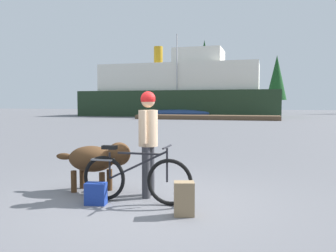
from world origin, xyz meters
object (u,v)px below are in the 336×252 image
object	(u,v)px
person_cyclist	(148,133)
sailboat_moored	(177,113)
handbag_pannier	(96,194)
ferry_boat	(181,91)
bicycle	(135,178)
backpack	(184,199)
dog	(97,159)

from	to	relation	value
person_cyclist	sailboat_moored	xyz separation A→B (m)	(-7.67, 32.54, -0.57)
person_cyclist	handbag_pannier	world-z (taller)	person_cyclist
person_cyclist	ferry_boat	world-z (taller)	ferry_boat
bicycle	sailboat_moored	xyz separation A→B (m)	(-7.60, 32.96, 0.10)
handbag_pannier	sailboat_moored	bearing A→B (deg)	101.98
backpack	handbag_pannier	distance (m)	1.44
person_cyclist	dog	world-z (taller)	person_cyclist
bicycle	dog	xyz separation A→B (m)	(-0.89, 0.46, 0.20)
bicycle	person_cyclist	size ratio (longest dim) A/B	1.03
bicycle	person_cyclist	bearing A→B (deg)	79.26
dog	handbag_pannier	xyz separation A→B (m)	(0.34, -0.71, -0.42)
person_cyclist	backpack	world-z (taller)	person_cyclist
person_cyclist	handbag_pannier	bearing A→B (deg)	-132.94
person_cyclist	handbag_pannier	xyz separation A→B (m)	(-0.63, -0.67, -0.90)
bicycle	ferry_boat	distance (m)	37.68
ferry_boat	sailboat_moored	size ratio (longest dim) A/B	2.53
handbag_pannier	bicycle	bearing A→B (deg)	25.40
person_cyclist	backpack	xyz separation A→B (m)	(0.80, -0.82, -0.83)
person_cyclist	ferry_boat	size ratio (longest dim) A/B	0.07
backpack	ferry_boat	bearing A→B (deg)	103.47
bicycle	ferry_boat	xyz separation A→B (m)	(-8.01, 36.72, 2.63)
backpack	sailboat_moored	xyz separation A→B (m)	(-8.48, 33.36, 0.26)
bicycle	person_cyclist	xyz separation A→B (m)	(0.08, 0.41, 0.68)
dog	person_cyclist	bearing A→B (deg)	-2.53
sailboat_moored	handbag_pannier	bearing A→B (deg)	-78.02
dog	sailboat_moored	bearing A→B (deg)	101.67
dog	ferry_boat	xyz separation A→B (m)	(-7.13, 36.26, 2.44)
dog	ferry_boat	size ratio (longest dim) A/B	0.06
dog	ferry_boat	world-z (taller)	ferry_boat
backpack	ferry_boat	xyz separation A→B (m)	(-8.90, 37.12, 2.78)
person_cyclist	sailboat_moored	world-z (taller)	sailboat_moored
ferry_boat	bicycle	bearing A→B (deg)	-77.69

